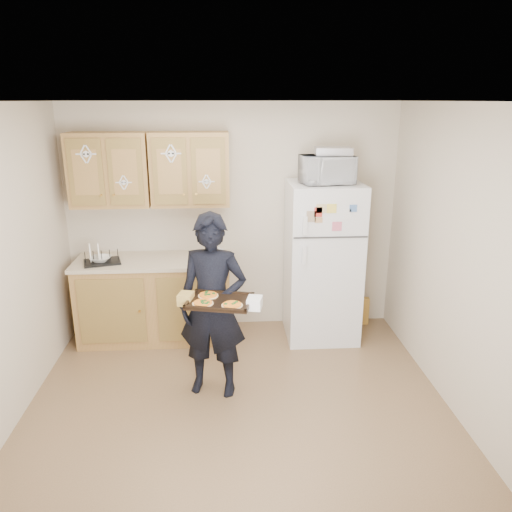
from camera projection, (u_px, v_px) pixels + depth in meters
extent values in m
plane|color=brown|center=(239.00, 414.00, 4.17)|extent=(3.60, 3.60, 0.00)
plane|color=white|center=(235.00, 101.00, 3.42)|extent=(3.60, 3.60, 0.00)
cube|color=beige|center=(232.00, 219.00, 5.51)|extent=(3.60, 0.04, 2.50)
cube|color=beige|center=(249.00, 416.00, 2.08)|extent=(3.60, 0.04, 2.50)
cube|color=beige|center=(466.00, 268.00, 3.91)|extent=(0.04, 3.60, 2.50)
cube|color=white|center=(322.00, 262.00, 5.34)|extent=(0.75, 0.70, 1.70)
cube|color=olive|center=(156.00, 301.00, 5.40)|extent=(1.60, 0.60, 0.86)
cube|color=#C4B396|center=(153.00, 261.00, 5.26)|extent=(1.64, 0.64, 0.04)
cube|color=olive|center=(110.00, 170.00, 5.09)|extent=(0.80, 0.33, 0.75)
cube|color=olive|center=(190.00, 169.00, 5.14)|extent=(0.80, 0.33, 0.75)
cube|color=#E9C452|center=(360.00, 311.00, 5.80)|extent=(0.20, 0.07, 0.32)
imported|color=black|center=(213.00, 306.00, 4.28)|extent=(0.67, 0.51, 1.63)
cube|color=black|center=(220.00, 302.00, 3.95)|extent=(0.57, 0.47, 0.04)
cylinder|color=#FCA91F|center=(203.00, 303.00, 3.89)|extent=(0.17, 0.17, 0.02)
cylinder|color=#FCA91F|center=(232.00, 305.00, 3.85)|extent=(0.17, 0.17, 0.02)
cylinder|color=#FCA91F|center=(208.00, 295.00, 4.04)|extent=(0.17, 0.17, 0.02)
imported|color=white|center=(327.00, 170.00, 4.99)|extent=(0.55, 0.42, 0.28)
cube|color=silver|center=(333.00, 151.00, 4.97)|extent=(0.38, 0.28, 0.08)
cube|color=black|center=(102.00, 256.00, 5.12)|extent=(0.42, 0.36, 0.14)
imported|color=white|center=(101.00, 259.00, 5.13)|extent=(0.23, 0.23, 0.05)
imported|color=white|center=(219.00, 253.00, 5.19)|extent=(0.10, 0.10, 0.18)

